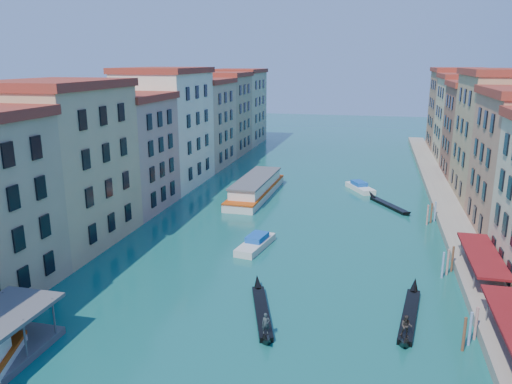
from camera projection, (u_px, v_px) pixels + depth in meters
left_bank_palazzos at (152, 137)px, 84.22m from camera, size 12.80×128.40×21.00m
right_bank_palazzos at (511, 149)px, 71.82m from camera, size 12.80×128.40×21.00m
quay at (446, 207)px, 76.00m from camera, size 4.00×140.00×1.00m
mooring_poles_right at (464, 314)px, 42.43m from camera, size 1.44×54.24×3.20m
vaporetto_far at (256, 187)px, 84.00m from camera, size 5.53×21.78×3.22m
gondola_fore at (262, 310)px, 44.85m from camera, size 4.69×12.22×2.50m
gondola_right at (409, 314)px, 44.01m from camera, size 2.71×12.96×2.59m
gondola_far at (388, 204)px, 78.09m from camera, size 7.27×10.87×1.74m
motorboat_mid at (256, 243)px, 60.83m from camera, size 3.62×7.84×1.56m
motorboat_far at (360, 187)px, 87.80m from camera, size 5.56×7.53×1.52m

